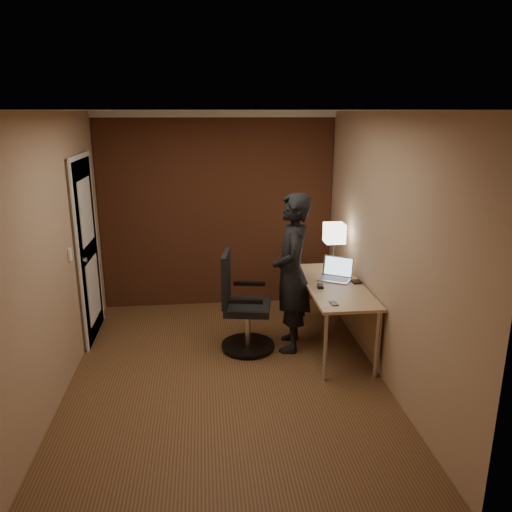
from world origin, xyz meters
name	(u,v)px	position (x,y,z in m)	size (l,w,h in m)	color
room	(195,209)	(-0.27, 1.54, 1.37)	(4.00, 4.00, 4.00)	brown
desk	(340,295)	(1.25, 0.49, 0.60)	(0.60, 1.50, 0.73)	tan
desk_lamp	(334,234)	(1.30, 1.03, 1.15)	(0.22, 0.22, 0.54)	silver
laptop	(336,273)	(1.24, 0.67, 0.79)	(0.42, 0.39, 0.23)	silver
mouse	(320,286)	(1.00, 0.40, 0.75)	(0.06, 0.10, 0.03)	black
phone	(334,303)	(1.03, -0.06, 0.73)	(0.06, 0.12, 0.01)	black
wallet	(356,282)	(1.43, 0.51, 0.74)	(0.09, 0.11, 0.02)	black
office_chair	(241,309)	(0.19, 0.56, 0.47)	(0.58, 0.64, 1.06)	black
person	(292,273)	(0.73, 0.55, 0.85)	(0.62, 0.41, 1.70)	black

